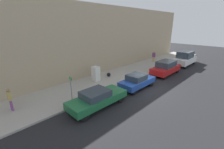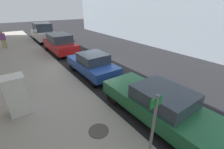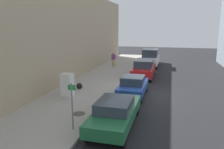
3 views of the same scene
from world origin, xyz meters
name	(u,v)px [view 1 (image 1 of 3)]	position (x,y,z in m)	size (l,w,h in m)	color
ground_plane	(144,88)	(0.00, 0.00, 0.00)	(80.00, 80.00, 0.00)	black
sidewalk_slab	(114,78)	(-4.15, 0.00, 0.07)	(4.78, 44.00, 0.14)	#9E998E
building_facade_near	(95,41)	(-7.56, 0.00, 4.13)	(2.05, 39.60, 8.27)	tan
discarded_refrigerator	(96,74)	(-4.82, -2.22, 0.94)	(0.75, 0.68, 1.59)	silver
manhole_cover	(87,93)	(-2.83, -4.92, 0.15)	(0.70, 0.70, 0.02)	#47443F
street_sign_post	(71,88)	(-2.33, -6.70, 1.39)	(0.36, 0.07, 2.20)	slate
trash_bag	(109,75)	(-4.80, -0.29, 0.37)	(0.45, 0.45, 0.45)	black
pedestrian_walking_far	(10,98)	(-4.41, -10.35, 1.13)	(0.49, 0.23, 1.70)	#7A3D7F
pedestrian_standing_near	(154,56)	(-4.78, 10.00, 1.12)	(0.48, 0.23, 1.68)	#A8934C
parked_sedan_green	(97,98)	(-0.59, -5.56, 0.74)	(1.79, 4.78, 1.41)	#1E6038
parked_hatchback_blue	(137,81)	(-0.59, -0.47, 0.74)	(1.72, 4.03, 1.45)	#23479E
parked_suv_red	(166,68)	(-0.59, 5.66, 0.88)	(1.89, 4.78, 1.72)	red
parked_van_white	(185,58)	(-0.59, 11.94, 1.08)	(2.01, 4.78, 2.16)	silver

